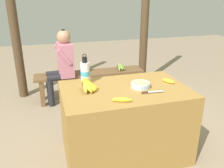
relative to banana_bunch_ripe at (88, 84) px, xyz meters
The scene contains 13 objects.
ground_plane 0.86m from the banana_bunch_ripe, ahead, with size 12.00×12.00×0.00m, color gray.
market_counter 0.55m from the banana_bunch_ripe, ahead, with size 1.19×0.78×0.72m.
banana_bunch_ripe is the anchor object (origin of this frame).
serving_bowl 0.50m from the banana_bunch_ripe, ahead, with size 0.19×0.19×0.05m.
water_bottle 0.19m from the banana_bunch_ripe, 86.41° to the left, with size 0.09×0.09×0.30m.
loose_banana_front 0.40m from the banana_bunch_ripe, 55.32° to the right, with size 0.17×0.09×0.04m.
loose_banana_side 0.81m from the banana_bunch_ripe, ahead, with size 0.10×0.14×0.04m.
knife 0.57m from the banana_bunch_ripe, 22.89° to the right, with size 0.20×0.04×0.02m.
wooden_bench 1.51m from the banana_bunch_ripe, 78.48° to the left, with size 1.67×0.32×0.42m.
seated_vendor 1.40m from the banana_bunch_ripe, 94.84° to the left, with size 0.41×0.40×1.09m.
banana_bunch_green 1.65m from the banana_bunch_ripe, 61.35° to the left, with size 0.15×0.24×0.12m.
support_post_near 1.97m from the banana_bunch_ripe, 112.61° to the left, with size 0.13×0.13×2.38m.
support_post_far 2.26m from the banana_bunch_ripe, 53.43° to the left, with size 0.13×0.13×2.38m.
Camera 1 is at (-0.70, -1.95, 1.56)m, focal length 38.00 mm.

